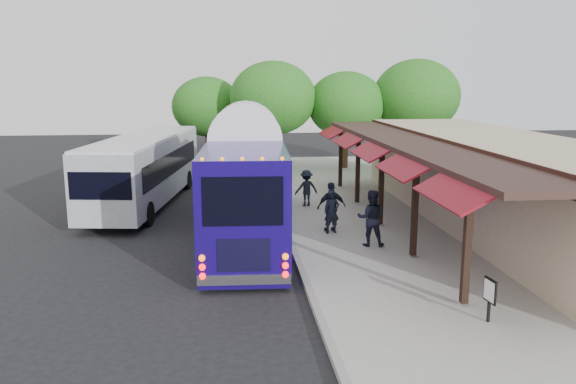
{
  "coord_description": "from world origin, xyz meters",
  "views": [
    {
      "loc": [
        -2.08,
        -16.87,
        5.8
      ],
      "look_at": [
        0.02,
        2.9,
        1.8
      ],
      "focal_mm": 35.0,
      "sensor_mm": 36.0,
      "label": 1
    }
  ],
  "objects_px": {
    "ped_c": "(331,207)",
    "city_bus": "(146,167)",
    "coach_bus": "(246,179)",
    "ped_b": "(371,218)",
    "ped_a": "(332,212)",
    "sign_board": "(490,293)",
    "ped_d": "(306,188)"
  },
  "relations": [
    {
      "from": "city_bus",
      "to": "coach_bus",
      "type": "bearing_deg",
      "value": -44.97
    },
    {
      "from": "ped_c",
      "to": "ped_d",
      "type": "distance_m",
      "value": 4.46
    },
    {
      "from": "ped_a",
      "to": "coach_bus",
      "type": "bearing_deg",
      "value": 159.62
    },
    {
      "from": "ped_a",
      "to": "ped_c",
      "type": "bearing_deg",
      "value": 75.43
    },
    {
      "from": "ped_a",
      "to": "sign_board",
      "type": "xyz_separation_m",
      "value": [
        2.27,
        -8.15,
        -0.08
      ]
    },
    {
      "from": "ped_b",
      "to": "ped_c",
      "type": "relative_size",
      "value": 1.04
    },
    {
      "from": "ped_c",
      "to": "coach_bus",
      "type": "bearing_deg",
      "value": -16.83
    },
    {
      "from": "city_bus",
      "to": "ped_c",
      "type": "bearing_deg",
      "value": -32.06
    },
    {
      "from": "coach_bus",
      "to": "ped_b",
      "type": "height_order",
      "value": "coach_bus"
    },
    {
      "from": "ped_b",
      "to": "ped_c",
      "type": "distance_m",
      "value": 2.23
    },
    {
      "from": "ped_c",
      "to": "ped_b",
      "type": "bearing_deg",
      "value": 108.43
    },
    {
      "from": "coach_bus",
      "to": "ped_b",
      "type": "relative_size",
      "value": 6.39
    },
    {
      "from": "coach_bus",
      "to": "sign_board",
      "type": "bearing_deg",
      "value": -55.92
    },
    {
      "from": "ped_b",
      "to": "city_bus",
      "type": "bearing_deg",
      "value": -32.07
    },
    {
      "from": "city_bus",
      "to": "sign_board",
      "type": "height_order",
      "value": "city_bus"
    },
    {
      "from": "ped_a",
      "to": "ped_c",
      "type": "relative_size",
      "value": 0.85
    },
    {
      "from": "coach_bus",
      "to": "ped_a",
      "type": "xyz_separation_m",
      "value": [
        3.14,
        -0.69,
        -1.18
      ]
    },
    {
      "from": "coach_bus",
      "to": "ped_d",
      "type": "distance_m",
      "value": 5.03
    },
    {
      "from": "ped_c",
      "to": "ped_d",
      "type": "height_order",
      "value": "ped_c"
    },
    {
      "from": "city_bus",
      "to": "ped_a",
      "type": "relative_size",
      "value": 7.59
    },
    {
      "from": "coach_bus",
      "to": "city_bus",
      "type": "distance_m",
      "value": 7.5
    },
    {
      "from": "city_bus",
      "to": "ped_d",
      "type": "relative_size",
      "value": 7.4
    },
    {
      "from": "ped_d",
      "to": "coach_bus",
      "type": "bearing_deg",
      "value": 43.53
    },
    {
      "from": "city_bus",
      "to": "ped_c",
      "type": "distance_m",
      "value": 10.06
    },
    {
      "from": "coach_bus",
      "to": "city_bus",
      "type": "height_order",
      "value": "coach_bus"
    },
    {
      "from": "ped_a",
      "to": "ped_d",
      "type": "distance_m",
      "value": 4.69
    },
    {
      "from": "ped_c",
      "to": "city_bus",
      "type": "bearing_deg",
      "value": -48.35
    },
    {
      "from": "ped_b",
      "to": "coach_bus",
      "type": "bearing_deg",
      "value": -18.44
    },
    {
      "from": "ped_d",
      "to": "city_bus",
      "type": "bearing_deg",
      "value": -26.03
    },
    {
      "from": "city_bus",
      "to": "ped_a",
      "type": "xyz_separation_m",
      "value": [
        7.68,
        -6.66,
        -0.82
      ]
    },
    {
      "from": "city_bus",
      "to": "sign_board",
      "type": "relative_size",
      "value": 11.35
    },
    {
      "from": "coach_bus",
      "to": "sign_board",
      "type": "distance_m",
      "value": 10.44
    }
  ]
}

